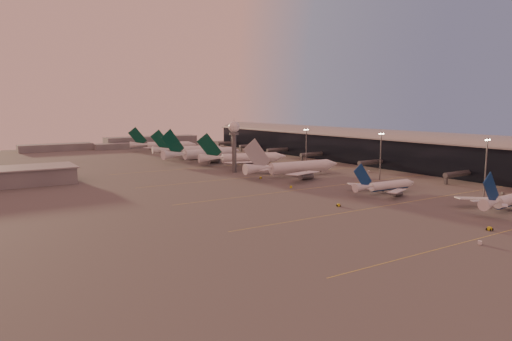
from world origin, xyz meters
TOP-DOWN VIEW (x-y plane):
  - ground at (0.00, 0.00)m, footprint 700.00×700.00m
  - taxiway_markings at (30.00, 56.00)m, footprint 180.00×185.25m
  - terminal at (107.88, 110.09)m, footprint 57.00×362.00m
  - radar_tower at (5.00, 120.00)m, footprint 6.40×6.40m
  - mast_a at (58.00, 0.00)m, footprint 3.60×0.56m
  - mast_b at (55.00, 55.00)m, footprint 3.60×0.56m
  - mast_c at (50.00, 110.00)m, footprint 3.60×0.56m
  - mast_d at (48.00, 200.00)m, footprint 3.60×0.56m
  - distant_horizon at (2.62, 325.14)m, footprint 165.00×37.50m
  - narrowbody_near at (41.40, -19.92)m, footprint 40.30×32.09m
  - narrowbody_mid at (28.35, 27.35)m, footprint 36.57×29.17m
  - widebody_white at (24.79, 88.79)m, footprint 61.78×49.44m
  - greentail_a at (25.07, 142.55)m, footprint 58.91×47.03m
  - greentail_b at (14.14, 179.16)m, footprint 64.60×51.80m
  - greentail_c at (19.98, 215.78)m, footprint 58.20×46.73m
  - greentail_d at (19.23, 268.29)m, footprint 55.79×44.33m
  - gsv_truck_a at (-7.34, -38.45)m, footprint 5.62×4.04m
  - gsv_tug_near at (8.56, -31.80)m, footprint 2.24×3.63m
  - gsv_catering_a at (70.14, -1.45)m, footprint 5.53×3.59m
  - gsv_tug_mid at (-7.06, 18.75)m, footprint 3.81×3.23m
  - gsv_truck_b at (60.36, 45.18)m, footprint 5.35×3.26m
  - gsv_truck_c at (2.03, 61.00)m, footprint 4.80×4.90m
  - gsv_catering_b at (71.75, 78.67)m, footprint 5.47×4.08m
  - gsv_tug_far at (5.33, 92.38)m, footprint 3.38×3.61m
  - gsv_tug_hangar at (47.31, 153.74)m, footprint 4.09×2.57m

SIDE VIEW (x-z plane):
  - ground at x=0.00m, z-range 0.00..0.00m
  - taxiway_markings at x=30.00m, z-range 0.00..0.02m
  - gsv_tug_far at x=5.33m, z-range 0.01..0.90m
  - gsv_tug_mid at x=-7.06m, z-range 0.01..0.95m
  - gsv_tug_near at x=8.56m, z-range 0.02..1.04m
  - gsv_tug_hangar at x=47.31m, z-range 0.02..1.16m
  - gsv_truck_b at x=60.36m, z-range 0.02..2.06m
  - gsv_truck_c at x=2.03m, z-range 0.02..2.06m
  - gsv_truck_a at x=-7.34m, z-range 0.02..2.17m
  - gsv_catering_b at x=71.75m, z-range 0.00..4.11m
  - gsv_catering_a at x=70.14m, z-range 0.00..4.19m
  - narrowbody_mid at x=28.35m, z-range -4.25..10.03m
  - narrowbody_near at x=41.40m, z-range -4.68..11.06m
  - greentail_d at x=19.23m, z-range -6.80..14.22m
  - greentail_c at x=19.98m, z-range -6.85..14.34m
  - widebody_white at x=24.79m, z-range -7.09..14.63m
  - greentail_a at x=25.07m, z-range -7.03..14.72m
  - distant_horizon at x=2.62m, z-range -0.61..8.39m
  - greentail_b at x=14.14m, z-range -7.62..15.95m
  - terminal at x=107.88m, z-range -1.00..22.04m
  - mast_a at x=58.00m, z-range 1.24..26.24m
  - mast_b at x=55.00m, z-range 1.24..26.24m
  - mast_c at x=50.00m, z-range 1.24..26.24m
  - mast_d at x=48.00m, z-range 1.24..26.24m
  - radar_tower at x=5.00m, z-range 5.40..36.50m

